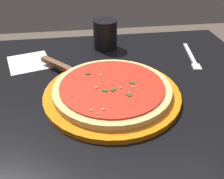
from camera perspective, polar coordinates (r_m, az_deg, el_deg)
restaurant_table at (r=0.73m, az=1.63°, el=-11.90°), size 0.85×0.84×0.75m
serving_plate at (r=0.64m, az=0.00°, el=-1.01°), size 0.34×0.34×0.01m
pizza at (r=0.63m, az=-0.00°, el=0.18°), size 0.29×0.29×0.02m
pizza_server at (r=0.74m, az=-9.82°, el=4.30°), size 0.18×0.19×0.01m
cup_tall_drink at (r=0.88m, az=-1.29°, el=12.03°), size 0.08×0.08×0.10m
napkin_folded_right at (r=0.84m, az=-17.73°, el=5.71°), size 0.15×0.16×0.00m
fork at (r=0.87m, az=17.12°, el=6.74°), size 0.05×0.19×0.00m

